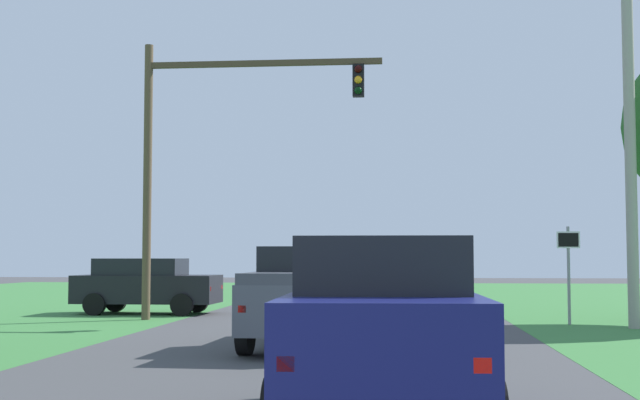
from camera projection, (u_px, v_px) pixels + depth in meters
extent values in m
plane|color=#424244|center=(303.00, 363.00, 14.55)|extent=(120.00, 120.00, 0.00)
cube|color=navy|center=(383.00, 343.00, 8.98)|extent=(1.96, 4.56, 1.05)
cube|color=black|center=(382.00, 265.00, 9.26)|extent=(1.70, 2.84, 0.55)
cube|color=red|center=(286.00, 364.00, 6.82)|extent=(0.14, 0.06, 0.12)
cube|color=red|center=(482.00, 365.00, 6.71)|extent=(0.14, 0.06, 0.12)
cylinder|color=black|center=(304.00, 375.00, 10.40)|extent=(0.24, 0.73, 0.72)
cylinder|color=black|center=(461.00, 377.00, 10.27)|extent=(0.24, 0.73, 0.72)
cube|color=#4C515B|center=(311.00, 304.00, 17.32)|extent=(2.16, 5.52, 0.89)
cube|color=black|center=(309.00, 264.00, 17.11)|extent=(1.77, 2.14, 0.68)
cube|color=#41454E|center=(298.00, 278.00, 15.69)|extent=(1.91, 2.15, 0.20)
cube|color=red|center=(242.00, 309.00, 14.78)|extent=(0.14, 0.07, 0.12)
cube|color=red|center=(334.00, 310.00, 14.56)|extent=(0.14, 0.07, 0.12)
cylinder|color=black|center=(279.00, 320.00, 19.09)|extent=(0.27, 0.81, 0.80)
cylinder|color=black|center=(367.00, 320.00, 18.83)|extent=(0.27, 0.81, 0.80)
cylinder|color=black|center=(245.00, 333.00, 15.76)|extent=(0.27, 0.81, 0.80)
cylinder|color=black|center=(351.00, 334.00, 15.50)|extent=(0.27, 0.81, 0.80)
cylinder|color=brown|center=(147.00, 181.00, 24.85)|extent=(0.24, 0.24, 7.84)
cube|color=#4C3D2B|center=(264.00, 63.00, 24.75)|extent=(6.68, 0.16, 0.16)
cube|color=black|center=(358.00, 81.00, 24.47)|extent=(0.32, 0.28, 0.90)
sphere|color=black|center=(358.00, 69.00, 24.34)|extent=(0.22, 0.22, 0.22)
sphere|color=orange|center=(358.00, 80.00, 24.32)|extent=(0.22, 0.22, 0.22)
sphere|color=black|center=(358.00, 90.00, 24.30)|extent=(0.22, 0.22, 0.22)
cylinder|color=gray|center=(569.00, 275.00, 22.93)|extent=(0.08, 0.08, 2.57)
cube|color=white|center=(568.00, 240.00, 22.96)|extent=(0.60, 0.03, 0.44)
cube|color=black|center=(568.00, 240.00, 22.95)|extent=(0.52, 0.01, 0.36)
cube|color=black|center=(148.00, 289.00, 27.20)|extent=(4.40, 1.96, 0.86)
cube|color=black|center=(141.00, 267.00, 27.27)|extent=(2.65, 1.71, 0.52)
cube|color=red|center=(210.00, 289.00, 26.20)|extent=(0.06, 0.14, 0.12)
cube|color=red|center=(221.00, 287.00, 27.73)|extent=(0.06, 0.14, 0.12)
cylinder|color=black|center=(94.00, 304.00, 26.38)|extent=(0.68, 0.24, 0.68)
cylinder|color=black|center=(116.00, 301.00, 28.25)|extent=(0.68, 0.24, 0.68)
cylinder|color=black|center=(182.00, 305.00, 26.08)|extent=(0.68, 0.24, 0.68)
cylinder|color=black|center=(198.00, 302.00, 27.96)|extent=(0.68, 0.24, 0.68)
cylinder|color=#9E998E|center=(630.00, 143.00, 21.82)|extent=(0.28, 0.28, 9.24)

